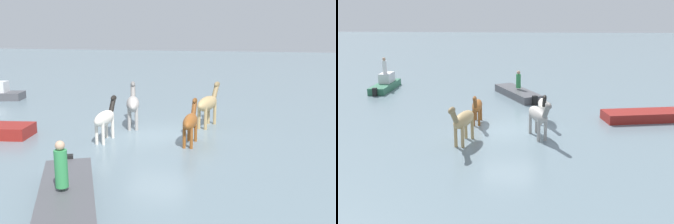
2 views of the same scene
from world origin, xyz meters
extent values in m
plane|color=slate|center=(0.00, 0.00, 0.00)|extent=(148.24, 148.24, 0.00)
ellipsoid|color=#9E9993|center=(-1.04, -1.46, 1.10)|extent=(2.08, 1.20, 0.67)
cylinder|color=#9E9993|center=(-1.55, -1.81, 0.55)|extent=(0.15, 0.15, 1.10)
cylinder|color=#9E9993|center=(-1.65, -1.50, 0.55)|extent=(0.15, 0.15, 1.10)
cylinder|color=#9E9993|center=(-0.42, -1.42, 0.55)|extent=(0.15, 0.15, 1.10)
cylinder|color=#9E9993|center=(-0.52, -1.11, 0.55)|extent=(0.15, 0.15, 1.10)
cylinder|color=slate|center=(-2.04, -1.80, 1.54)|extent=(0.65, 0.42, 0.73)
ellipsoid|color=slate|center=(-2.24, -1.87, 1.84)|extent=(0.59, 0.40, 0.29)
ellipsoid|color=brown|center=(1.08, 1.67, 0.94)|extent=(1.71, 0.54, 0.57)
cylinder|color=brown|center=(0.58, 1.52, 0.47)|extent=(0.13, 0.13, 0.94)
cylinder|color=brown|center=(0.57, 1.80, 0.47)|extent=(0.13, 0.13, 0.94)
cylinder|color=brown|center=(1.60, 1.55, 0.47)|extent=(0.13, 0.13, 0.94)
cylinder|color=brown|center=(1.59, 1.82, 0.47)|extent=(0.13, 0.13, 0.94)
cylinder|color=brown|center=(0.18, 1.65, 1.31)|extent=(0.52, 0.21, 0.63)
ellipsoid|color=brown|center=(0.00, 1.65, 1.56)|extent=(0.47, 0.21, 0.25)
ellipsoid|color=tan|center=(-2.03, 1.85, 1.10)|extent=(2.07, 1.00, 0.67)
cylinder|color=tan|center=(-2.65, 1.83, 0.55)|extent=(0.15, 0.15, 1.10)
cylinder|color=tan|center=(-2.58, 2.14, 0.55)|extent=(0.15, 0.15, 1.10)
cylinder|color=tan|center=(-1.48, 1.57, 0.55)|extent=(0.15, 0.15, 1.10)
cylinder|color=tan|center=(-1.41, 1.88, 0.55)|extent=(0.15, 0.15, 1.10)
cylinder|color=olive|center=(-3.06, 2.08, 1.53)|extent=(0.64, 0.36, 0.73)
ellipsoid|color=olive|center=(-3.26, 2.13, 1.83)|extent=(0.58, 0.34, 0.29)
ellipsoid|color=silver|center=(1.46, -1.78, 0.95)|extent=(1.74, 0.56, 0.58)
cylinder|color=silver|center=(0.95, -1.93, 0.48)|extent=(0.13, 0.13, 0.95)
cylinder|color=silver|center=(0.94, -1.65, 0.48)|extent=(0.13, 0.13, 0.95)
cylinder|color=silver|center=(1.98, -1.90, 0.48)|extent=(0.13, 0.13, 0.95)
cylinder|color=silver|center=(1.97, -1.62, 0.48)|extent=(0.13, 0.13, 0.95)
cylinder|color=black|center=(0.54, -1.81, 1.33)|extent=(0.53, 0.22, 0.63)
ellipsoid|color=black|center=(0.36, -1.81, 1.59)|extent=(0.48, 0.21, 0.25)
cube|color=#4C4C51|center=(7.30, -0.24, 0.17)|extent=(4.88, 3.42, 0.64)
cube|color=black|center=(5.08, -1.40, 0.25)|extent=(0.34, 0.36, 0.69)
cube|color=#2D6B4C|center=(9.02, 9.57, 0.16)|extent=(4.11, 1.26, 0.62)
cube|color=silver|center=(9.51, 9.59, 0.82)|extent=(1.49, 0.84, 0.70)
cube|color=black|center=(6.88, 9.51, 0.24)|extent=(0.25, 0.29, 0.67)
cube|color=maroon|center=(2.17, -7.65, 0.18)|extent=(2.37, 5.38, 0.66)
cylinder|color=#338C4C|center=(7.38, -0.30, 1.07)|extent=(0.32, 0.32, 0.95)
sphere|color=tan|center=(7.38, -0.30, 1.66)|extent=(0.24, 0.24, 0.24)
cylinder|color=silver|center=(9.18, 9.57, 1.65)|extent=(0.32, 0.32, 0.95)
sphere|color=tan|center=(9.18, 9.57, 2.24)|extent=(0.24, 0.24, 0.24)
camera|label=1|loc=(15.31, 4.48, 4.36)|focal=40.82mm
camera|label=2|loc=(-18.45, -1.03, 5.98)|focal=41.47mm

